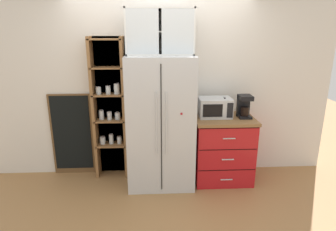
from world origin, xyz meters
The scene contains 12 objects.
ground_plane centered at (0.00, 0.00, 0.00)m, with size 10.65×10.65×0.00m, color #9E7042.
wall_back_cream centered at (0.00, 0.40, 1.27)m, with size 4.96×0.10×2.55m, color silver.
refrigerator centered at (0.00, 0.00, 0.88)m, with size 0.88×0.71×1.77m.
pantry_shelf_column centered at (-0.71, 0.29, 1.01)m, with size 0.50×0.27×1.99m.
counter_cabinet centered at (0.87, 0.04, 0.46)m, with size 0.82×0.64×0.92m.
microwave centered at (0.75, 0.09, 1.05)m, with size 0.44×0.33×0.26m.
coffee_maker centered at (1.14, 0.05, 1.08)m, with size 0.17×0.20×0.31m.
mug_cream centered at (0.87, 0.11, 0.97)m, with size 0.11×0.07×0.09m.
bottle_amber centered at (0.87, 0.13, 1.04)m, with size 0.06×0.06×0.26m.
bottle_clear centered at (0.87, 0.06, 1.04)m, with size 0.06×0.06×0.27m.
upper_cabinet centered at (0.00, 0.05, 2.05)m, with size 0.84×0.32×0.57m.
chalkboard_menu centered at (-1.28, 0.33, 0.61)m, with size 0.60×0.04×1.21m.
Camera 1 is at (-0.09, -3.71, 2.09)m, focal length 31.07 mm.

